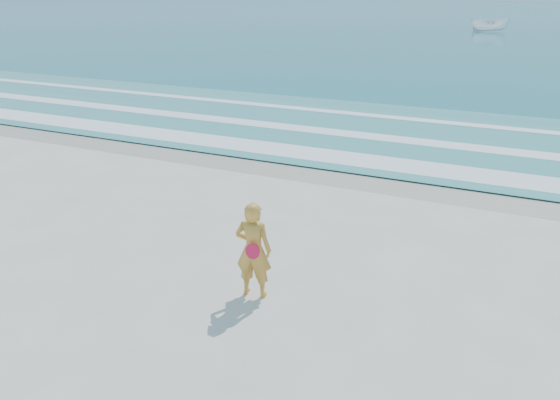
% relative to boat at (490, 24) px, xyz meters
% --- Properties ---
extents(ground, '(400.00, 400.00, 0.00)m').
position_rel_boat_xyz_m(ground, '(0.55, -64.07, -0.85)').
color(ground, silver).
rests_on(ground, ground).
extents(wet_sand, '(400.00, 2.40, 0.00)m').
position_rel_boat_xyz_m(wet_sand, '(0.55, -55.07, -0.85)').
color(wet_sand, '#B2A893').
rests_on(wet_sand, ground).
extents(ocean, '(400.00, 190.00, 0.04)m').
position_rel_boat_xyz_m(ocean, '(0.55, 40.93, -0.83)').
color(ocean, '#19727F').
rests_on(ocean, ground).
extents(shallow, '(400.00, 10.00, 0.01)m').
position_rel_boat_xyz_m(shallow, '(0.55, -50.07, -0.81)').
color(shallow, '#59B7AD').
rests_on(shallow, ocean).
extents(foam_near, '(400.00, 1.40, 0.01)m').
position_rel_boat_xyz_m(foam_near, '(0.55, -53.77, -0.80)').
color(foam_near, white).
rests_on(foam_near, shallow).
extents(foam_mid, '(400.00, 0.90, 0.01)m').
position_rel_boat_xyz_m(foam_mid, '(0.55, -50.87, -0.80)').
color(foam_mid, white).
rests_on(foam_mid, shallow).
extents(foam_far, '(400.00, 0.60, 0.01)m').
position_rel_boat_xyz_m(foam_far, '(0.55, -47.57, -0.80)').
color(foam_far, white).
rests_on(foam_far, shallow).
extents(boat, '(4.46, 2.46, 1.63)m').
position_rel_boat_xyz_m(boat, '(0.00, 0.00, 0.00)').
color(boat, white).
rests_on(boat, ocean).
extents(woman, '(0.70, 0.51, 1.76)m').
position_rel_boat_xyz_m(woman, '(1.51, -62.11, 0.03)').
color(woman, gold).
rests_on(woman, ground).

